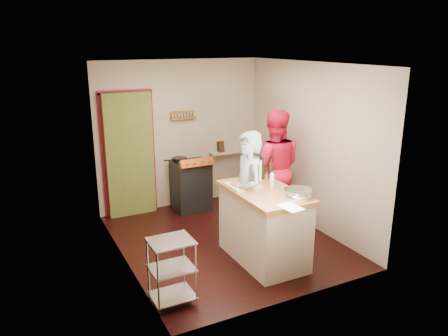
{
  "coord_description": "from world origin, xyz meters",
  "views": [
    {
      "loc": [
        -2.73,
        -5.37,
        2.9
      ],
      "look_at": [
        -0.02,
        0.0,
        1.14
      ],
      "focal_mm": 35.0,
      "sensor_mm": 36.0,
      "label": 1
    }
  ],
  "objects": [
    {
      "name": "left_wall",
      "position": [
        -1.5,
        0.0,
        1.3
      ],
      "size": [
        0.04,
        3.5,
        2.6
      ],
      "primitive_type": "cube",
      "color": "tan",
      "rests_on": "ground"
    },
    {
      "name": "right_wall",
      "position": [
        1.5,
        0.0,
        1.3
      ],
      "size": [
        0.04,
        3.5,
        2.6
      ],
      "primitive_type": "cube",
      "color": "tan",
      "rests_on": "ground"
    },
    {
      "name": "person_stripe",
      "position": [
        0.07,
        -0.53,
        0.88
      ],
      "size": [
        0.5,
        0.69,
        1.76
      ],
      "primitive_type": "imported",
      "rotation": [
        0.0,
        0.0,
        -1.7
      ],
      "color": "silver",
      "rests_on": "ground"
    },
    {
      "name": "stove",
      "position": [
        0.05,
        1.42,
        0.45
      ],
      "size": [
        0.6,
        0.63,
        1.0
      ],
      "color": "black",
      "rests_on": "ground"
    },
    {
      "name": "ceiling",
      "position": [
        0.0,
        0.0,
        2.61
      ],
      "size": [
        3.0,
        3.5,
        0.02
      ],
      "primitive_type": "cube",
      "color": "white",
      "rests_on": "back_wall"
    },
    {
      "name": "island",
      "position": [
        0.2,
        -0.76,
        0.52
      ],
      "size": [
        0.8,
        1.49,
        1.31
      ],
      "color": "beige",
      "rests_on": "ground"
    },
    {
      "name": "back_wall",
      "position": [
        -0.64,
        1.78,
        1.13
      ],
      "size": [
        3.0,
        0.44,
        2.6
      ],
      "color": "tan",
      "rests_on": "ground"
    },
    {
      "name": "person_red",
      "position": [
        1.0,
        0.25,
        0.94
      ],
      "size": [
        1.14,
        1.06,
        1.88
      ],
      "primitive_type": "imported",
      "rotation": [
        0.0,
        0.0,
        2.65
      ],
      "color": "red",
      "rests_on": "ground"
    },
    {
      "name": "floor",
      "position": [
        0.0,
        0.0,
        0.0
      ],
      "size": [
        3.5,
        3.5,
        0.0
      ],
      "primitive_type": "plane",
      "color": "black",
      "rests_on": "ground"
    },
    {
      "name": "wire_shelving",
      "position": [
        -1.28,
        -1.2,
        0.44
      ],
      "size": [
        0.48,
        0.4,
        0.8
      ],
      "color": "silver",
      "rests_on": "ground"
    }
  ]
}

